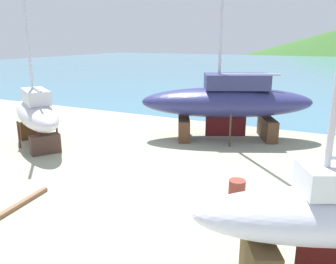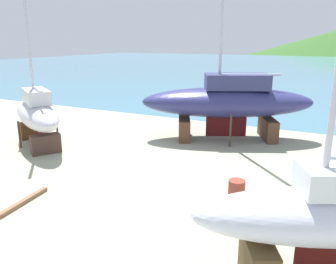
% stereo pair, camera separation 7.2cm
% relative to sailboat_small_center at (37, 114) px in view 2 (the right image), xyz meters
% --- Properties ---
extents(ground_plane, '(51.66, 51.66, 0.00)m').
position_rel_sailboat_small_center_xyz_m(ground_plane, '(6.03, -2.61, -1.96)').
color(ground_plane, '#9C9D84').
extents(sea_water, '(171.77, 118.57, 0.01)m').
position_rel_sailboat_small_center_xyz_m(sea_water, '(6.03, 69.59, -1.96)').
color(sea_water, teal).
rests_on(sea_water, ground).
extents(sailboat_small_center, '(7.16, 5.60, 11.42)m').
position_rel_sailboat_small_center_xyz_m(sailboat_small_center, '(0.00, 0.00, 0.00)').
color(sailboat_small_center, '#503219').
rests_on(sailboat_small_center, ground).
extents(sailboat_mid_port, '(11.26, 7.59, 19.17)m').
position_rel_sailboat_small_center_xyz_m(sailboat_mid_port, '(9.81, 6.48, 0.50)').
color(sailboat_mid_port, '#563422').
rests_on(sailboat_mid_port, ground).
extents(sailboat_far_slipway, '(7.22, 4.81, 11.41)m').
position_rel_sailboat_small_center_xyz_m(sailboat_far_slipway, '(16.17, -5.81, 0.05)').
color(sailboat_far_slipway, brown).
rests_on(sailboat_far_slipway, ground).
extents(barrel_rust_mid, '(0.77, 0.77, 0.94)m').
position_rel_sailboat_small_center_xyz_m(barrel_rust_mid, '(12.81, -2.18, -1.49)').
color(barrel_rust_mid, brown).
rests_on(barrel_rust_mid, ground).
extents(timber_plank_near, '(1.23, 0.75, 0.13)m').
position_rel_sailboat_small_center_xyz_m(timber_plank_near, '(-5.66, 4.13, -1.89)').
color(timber_plank_near, '#8E6649').
rests_on(timber_plank_near, ground).
extents(timber_plank_far, '(0.47, 2.58, 0.16)m').
position_rel_sailboat_small_center_xyz_m(timber_plank_far, '(5.32, -5.96, -1.88)').
color(timber_plank_far, '#8A5F45').
rests_on(timber_plank_far, ground).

